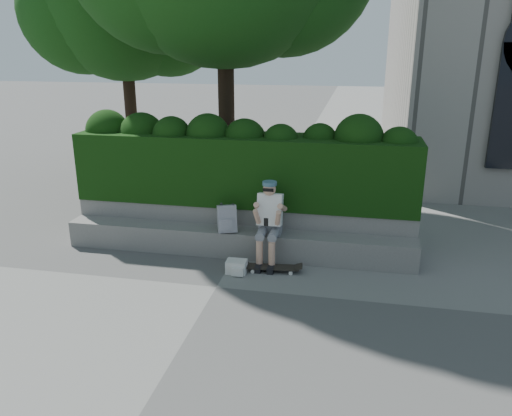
% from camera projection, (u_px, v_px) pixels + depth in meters
% --- Properties ---
extents(ground, '(80.00, 80.00, 0.00)m').
position_uv_depth(ground, '(216.00, 287.00, 7.44)').
color(ground, slate).
rests_on(ground, ground).
extents(bench_ledge, '(6.00, 0.45, 0.45)m').
position_uv_depth(bench_ledge, '(236.00, 242.00, 8.53)').
color(bench_ledge, gray).
rests_on(bench_ledge, ground).
extents(planter_wall, '(6.00, 0.50, 0.75)m').
position_uv_depth(planter_wall, '(242.00, 225.00, 8.93)').
color(planter_wall, gray).
rests_on(planter_wall, ground).
extents(hedge, '(6.00, 1.00, 1.20)m').
position_uv_depth(hedge, '(245.00, 169.00, 8.84)').
color(hedge, black).
rests_on(hedge, planter_wall).
extents(person, '(0.40, 0.76, 1.38)m').
position_uv_depth(person, '(269.00, 219.00, 8.09)').
color(person, slate).
rests_on(person, ground).
extents(skateboard, '(0.88, 0.30, 0.09)m').
position_uv_depth(skateboard, '(272.00, 267.00, 7.93)').
color(skateboard, black).
rests_on(skateboard, ground).
extents(backpack_plaid, '(0.35, 0.27, 0.46)m').
position_uv_depth(backpack_plaid, '(227.00, 219.00, 8.32)').
color(backpack_plaid, silver).
rests_on(backpack_plaid, bench_ledge).
extents(backpack_ground, '(0.32, 0.23, 0.21)m').
position_uv_depth(backpack_ground, '(236.00, 267.00, 7.89)').
color(backpack_ground, silver).
rests_on(backpack_ground, ground).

